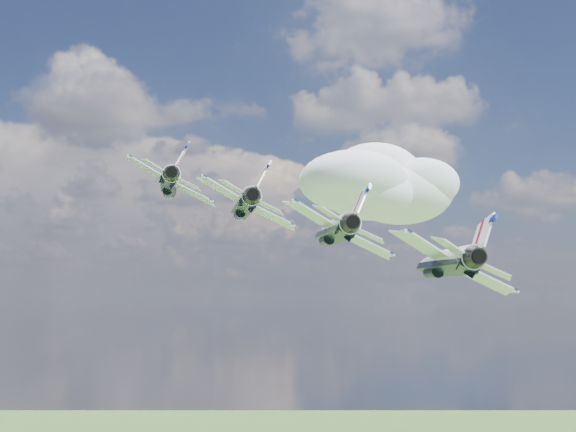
{
  "coord_description": "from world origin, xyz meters",
  "views": [
    {
      "loc": [
        -18.32,
        -81.58,
        139.1
      ],
      "look_at": [
        -16.35,
        0.53,
        147.55
      ],
      "focal_mm": 50.0,
      "sensor_mm": 36.0,
      "label": 1
    }
  ],
  "objects_px": {
    "jet_2": "(335,230)",
    "jet_0": "(171,182)",
    "jet_1": "(246,204)",
    "jet_3": "(445,261)"
  },
  "relations": [
    {
      "from": "jet_2",
      "to": "jet_3",
      "type": "height_order",
      "value": "jet_2"
    },
    {
      "from": "jet_1",
      "to": "jet_2",
      "type": "height_order",
      "value": "jet_1"
    },
    {
      "from": "jet_0",
      "to": "jet_2",
      "type": "height_order",
      "value": "jet_0"
    },
    {
      "from": "jet_0",
      "to": "jet_2",
      "type": "distance_m",
      "value": 25.07
    },
    {
      "from": "jet_2",
      "to": "jet_0",
      "type": "bearing_deg",
      "value": 131.42
    },
    {
      "from": "jet_0",
      "to": "jet_3",
      "type": "distance_m",
      "value": 37.61
    },
    {
      "from": "jet_1",
      "to": "jet_2",
      "type": "xyz_separation_m",
      "value": [
        9.01,
        -8.0,
        -3.47
      ]
    },
    {
      "from": "jet_3",
      "to": "jet_1",
      "type": "bearing_deg",
      "value": 131.42
    },
    {
      "from": "jet_0",
      "to": "jet_1",
      "type": "relative_size",
      "value": 1.0
    },
    {
      "from": "jet_1",
      "to": "jet_2",
      "type": "relative_size",
      "value": 1.0
    }
  ]
}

